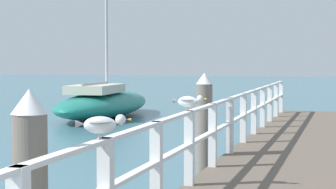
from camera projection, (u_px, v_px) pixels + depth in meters
name	position (u px, v px, depth m)	size (l,w,h in m)	color
pier_deck	(308.00, 168.00, 11.20)	(2.93, 20.08, 0.43)	brown
pier_railing	(230.00, 119.00, 11.52)	(0.12, 18.60, 1.00)	white
dock_piling_far	(204.00, 126.00, 11.23)	(0.29, 0.29, 1.89)	#6B6056
seagull_foreground	(101.00, 124.00, 5.45)	(0.46, 0.24, 0.21)	white
seagull_background	(188.00, 101.00, 8.45)	(0.48, 0.21, 0.21)	white
boat_5	(103.00, 103.00, 23.41)	(2.88, 7.62, 9.22)	#197266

